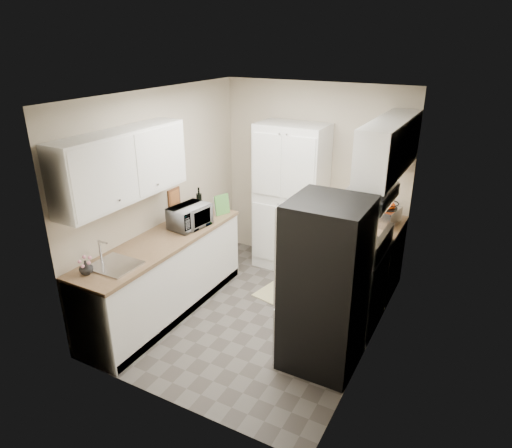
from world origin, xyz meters
name	(u,v)px	position (x,y,z in m)	size (l,w,h in m)	color
ground	(258,314)	(0.00, 0.00, 0.00)	(3.20, 3.20, 0.00)	#56514C
room_shell	(256,181)	(-0.02, -0.01, 1.63)	(2.64, 3.24, 2.52)	beige
pantry_cabinet	(291,198)	(-0.20, 1.32, 1.00)	(0.90, 0.55, 2.00)	white
base_cabinet_left	(165,277)	(-0.99, -0.43, 0.44)	(0.60, 2.30, 0.88)	white
countertop_left	(162,241)	(-0.99, -0.43, 0.90)	(0.63, 2.33, 0.04)	#846647
base_cabinet_right	(372,258)	(0.99, 1.19, 0.44)	(0.60, 0.80, 0.88)	white
countertop_right	(375,224)	(0.99, 1.19, 0.90)	(0.63, 0.83, 0.04)	#846647
electric_range	(351,283)	(0.97, 0.39, 0.48)	(0.71, 0.78, 1.13)	#B7B7BC
refrigerator	(325,286)	(0.94, -0.41, 0.85)	(0.70, 0.72, 1.70)	#B7B7BC
microwave	(190,217)	(-0.92, 0.02, 1.05)	(0.48, 0.32, 0.26)	#B9BABE
wine_bottle	(199,200)	(-1.14, 0.52, 1.06)	(0.07, 0.07, 0.29)	black
flower_vase	(86,267)	(-1.11, -1.40, 0.99)	(0.13, 0.13, 0.14)	white
cutting_board	(222,205)	(-0.81, 0.55, 1.05)	(0.02, 0.21, 0.26)	#4F9841
toaster_oven	(385,216)	(1.09, 1.20, 1.02)	(0.28, 0.36, 0.21)	#A5A5AA
fruit_basket	(388,204)	(1.10, 1.20, 1.18)	(0.26, 0.26, 0.11)	#E04108
kitchen_mat	(281,290)	(0.01, 0.61, 0.01)	(0.43, 0.68, 0.01)	#CDC387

